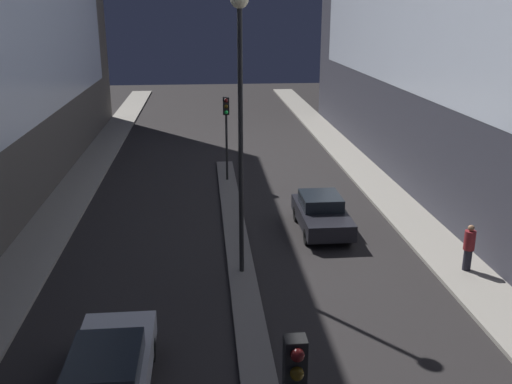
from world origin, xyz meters
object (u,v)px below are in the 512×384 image
at_px(traffic_light_mid, 226,120).
at_px(street_lamp, 240,85).
at_px(pedestrian_on_right_sidewalk, 469,247).
at_px(car_left_lane, 108,373).
at_px(car_right_lane, 321,213).

height_order(traffic_light_mid, street_lamp, street_lamp).
bearing_deg(traffic_light_mid, pedestrian_on_right_sidewalk, -56.35).
xyz_separation_m(car_left_lane, car_right_lane, (7.13, 10.16, 0.00)).
relative_size(car_left_lane, pedestrian_on_right_sidewalk, 2.84).
distance_m(traffic_light_mid, car_right_lane, 8.53).
bearing_deg(street_lamp, car_left_lane, -119.08).
bearing_deg(car_left_lane, street_lamp, 60.92).
relative_size(traffic_light_mid, car_left_lane, 0.92).
bearing_deg(pedestrian_on_right_sidewalk, car_left_lane, -153.27).
relative_size(traffic_light_mid, pedestrian_on_right_sidewalk, 2.62).
distance_m(traffic_light_mid, pedestrian_on_right_sidewalk, 14.29).
xyz_separation_m(traffic_light_mid, street_lamp, (0.00, -11.06, 3.19)).
xyz_separation_m(traffic_light_mid, car_left_lane, (-3.57, -17.47, -2.59)).
xyz_separation_m(car_right_lane, pedestrian_on_right_sidewalk, (4.25, -4.43, 0.25)).
height_order(street_lamp, car_right_lane, street_lamp).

